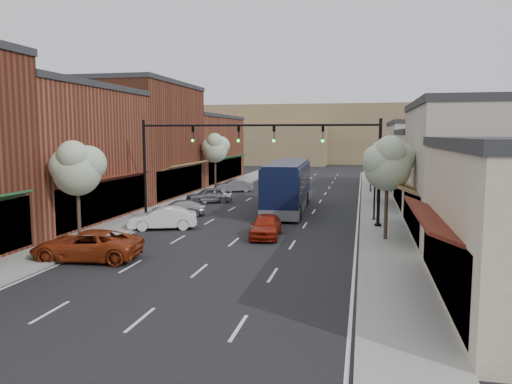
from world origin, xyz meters
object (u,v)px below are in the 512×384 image
Objects in this scene: signal_mast_right at (342,156)px; parked_car_d at (209,195)px; lamp_post_near at (375,178)px; parked_car_a at (87,245)px; signal_mast_left at (177,154)px; coach_bus at (288,185)px; parked_car_c at (178,209)px; tree_left_far at (215,148)px; tree_right_near at (388,163)px; red_hatchback at (266,226)px; parked_car_b at (163,218)px; lamp_post_far at (371,164)px; parked_car_e at (234,186)px; tree_right_far at (379,158)px; tree_left_near at (77,167)px.

signal_mast_right reaches higher than parked_car_d.
lamp_post_near is 0.85× the size of parked_car_a.
signal_mast_left is 0.65× the size of coach_bus.
signal_mast_left is 4.40m from parked_car_c.
tree_right_near is at bearing -52.96° from tree_left_far.
red_hatchback is 0.94× the size of parked_car_b.
tree_left_far is at bearing 136.11° from lamp_post_near.
tree_left_far reaches higher than parked_car_d.
signal_mast_left is at bearing 144.20° from red_hatchback.
lamp_post_far is 25.25m from red_hatchback.
coach_bus is 3.21× the size of parked_car_e.
tree_left_near reaches higher than tree_right_far.
parked_car_a is at bearing -24.91° from parked_car_c.
parked_car_a is 8.13m from parked_car_b.
parked_car_d is at bearing 115.40° from red_hatchback.
coach_bus is at bearing -50.96° from tree_left_far.
red_hatchback is (7.12, -4.33, -3.93)m from signal_mast_left.
signal_mast_left reaches higher than coach_bus.
coach_bus is at bearing 150.23° from lamp_post_near.
parked_car_a is at bearing -25.94° from parked_car_e.
parked_car_b is at bearing -127.55° from coach_bus.
tree_left_near is 10.57m from parked_car_c.
lamp_post_near is 14.23m from parked_car_c.
lamp_post_far is 17.91m from parked_car_d.
parked_car_c is at bearing 175.11° from parked_car_a.
tree_left_far is at bearing 127.04° from tree_right_near.
parked_car_b is at bearing 59.43° from tree_left_near.
lamp_post_near and lamp_post_far have the same top height.
signal_mast_right is 4.89m from tree_right_near.
tree_right_near is 1.34× the size of lamp_post_near.
parked_car_e is at bearing 149.75° from parked_car_d.
parked_car_d is (-14.55, 13.13, -3.77)m from tree_right_near.
red_hatchback is at bearing 61.06° from parked_car_b.
parked_car_a is (-11.49, -11.33, -3.90)m from signal_mast_right.
parked_car_a is at bearing -135.40° from signal_mast_right.
signal_mast_left is 14.55m from tree_right_near.
red_hatchback is at bearing -104.51° from lamp_post_far.
parked_car_a reaches higher than parked_car_d.
parked_car_e is at bearing 162.55° from parked_car_b.
lamp_post_far is at bearing 93.88° from tree_right_far.
lamp_post_far is 0.85× the size of parked_car_a.
lamp_post_far reaches higher than parked_car_c.
tree_left_near is 1.42× the size of parked_car_d.
tree_left_near is at bearing -150.32° from parked_car_a.
tree_right_far is 20.72m from parked_car_b.
signal_mast_left reaches higher than red_hatchback.
parked_car_e is (-0.33, 28.94, -0.07)m from parked_car_a.
lamp_post_far reaches higher than parked_car_a.
signal_mast_right is 0.65× the size of coach_bus.
lamp_post_near is at bearing -90.00° from lamp_post_far.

